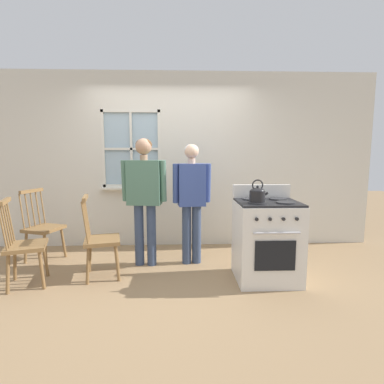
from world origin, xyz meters
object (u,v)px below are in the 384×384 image
at_px(chair_near_wall, 43,228).
at_px(chair_center_cluster, 24,246).
at_px(stove, 267,240).
at_px(person_elderly_left, 144,189).
at_px(kettle, 257,194).
at_px(chair_by_window, 100,240).
at_px(person_teen_center, 192,194).
at_px(potted_plant, 130,180).

relative_size(chair_near_wall, chair_center_cluster, 1.00).
height_order(chair_center_cluster, stove, stove).
bearing_deg(chair_center_cluster, person_elderly_left, -83.69).
relative_size(person_elderly_left, kettle, 6.69).
height_order(chair_by_window, kettle, kettle).
distance_m(chair_center_cluster, stove, 2.73).
relative_size(person_teen_center, kettle, 6.40).
height_order(person_elderly_left, person_teen_center, person_elderly_left).
xyz_separation_m(chair_by_window, stove, (1.94, -0.14, 0.03)).
relative_size(chair_by_window, chair_near_wall, 1.00).
relative_size(chair_by_window, potted_plant, 3.11).
height_order(chair_by_window, person_elderly_left, person_elderly_left).
distance_m(chair_by_window, kettle, 1.90).
distance_m(chair_by_window, chair_center_cluster, 0.81).
bearing_deg(chair_center_cluster, stove, -106.59).
bearing_deg(person_elderly_left, kettle, -19.39).
height_order(person_elderly_left, stove, person_elderly_left).
xyz_separation_m(chair_near_wall, person_teen_center, (2.03, -0.18, 0.49)).
xyz_separation_m(person_teen_center, kettle, (0.69, -0.69, 0.09)).
distance_m(person_elderly_left, stove, 1.63).
relative_size(chair_by_window, chair_center_cluster, 1.00).
distance_m(person_elderly_left, kettle, 1.45).
bearing_deg(kettle, chair_by_window, 171.23).
height_order(chair_near_wall, person_teen_center, person_teen_center).
bearing_deg(person_elderly_left, chair_center_cluster, -149.03).
distance_m(stove, potted_plant, 2.27).
xyz_separation_m(person_elderly_left, kettle, (1.30, -0.64, 0.02)).
bearing_deg(potted_plant, chair_near_wall, -152.69).
distance_m(chair_near_wall, potted_plant, 1.39).
xyz_separation_m(person_teen_center, potted_plant, (-0.92, 0.75, 0.11)).
bearing_deg(person_elderly_left, chair_by_window, -135.98).
relative_size(person_elderly_left, stove, 1.52).
bearing_deg(stove, kettle, -140.02).
height_order(person_teen_center, kettle, person_teen_center).
bearing_deg(potted_plant, person_teen_center, -39.36).
relative_size(chair_center_cluster, person_elderly_left, 0.59).
distance_m(chair_near_wall, person_elderly_left, 1.55).
bearing_deg(kettle, person_teen_center, 135.12).
relative_size(chair_near_wall, person_elderly_left, 0.59).
bearing_deg(chair_center_cluster, person_teen_center, -89.68).
xyz_separation_m(chair_center_cluster, kettle, (2.57, -0.08, 0.58)).
distance_m(person_elderly_left, potted_plant, 0.86).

